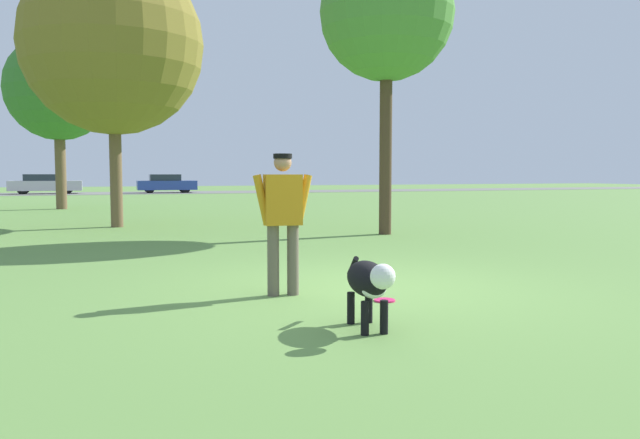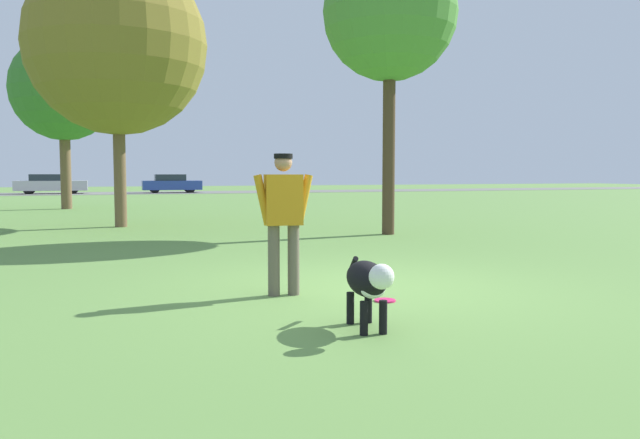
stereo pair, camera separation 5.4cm
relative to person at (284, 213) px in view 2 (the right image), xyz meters
The scene contains 10 objects.
ground_plane 1.36m from the person, ahead, with size 120.00×120.00×0.00m, color #608C42.
far_road_strip 37.74m from the person, 88.50° to the left, with size 120.00×6.00×0.01m.
person is the anchor object (origin of this frame).
dog 1.82m from the person, 81.77° to the right, with size 0.38×1.06×0.63m.
frisbee 1.46m from the person, 36.58° to the right, with size 0.23×0.23×0.02m.
tree_near_right 8.16m from the person, 55.01° to the left, with size 2.92×2.92×6.27m.
tree_far_left 19.49m from the person, 99.25° to the left, with size 3.86×3.86×6.45m.
tree_mid_center 10.63m from the person, 98.07° to the left, with size 4.44×4.44×6.74m.
parked_car_silver 38.19m from the person, 97.33° to the left, with size 4.45×1.72×1.29m.
parked_car_blue 37.48m from the person, 85.69° to the left, with size 3.98×1.73×1.28m.
Camera 2 is at (-2.90, -6.69, 1.35)m, focal length 35.00 mm.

